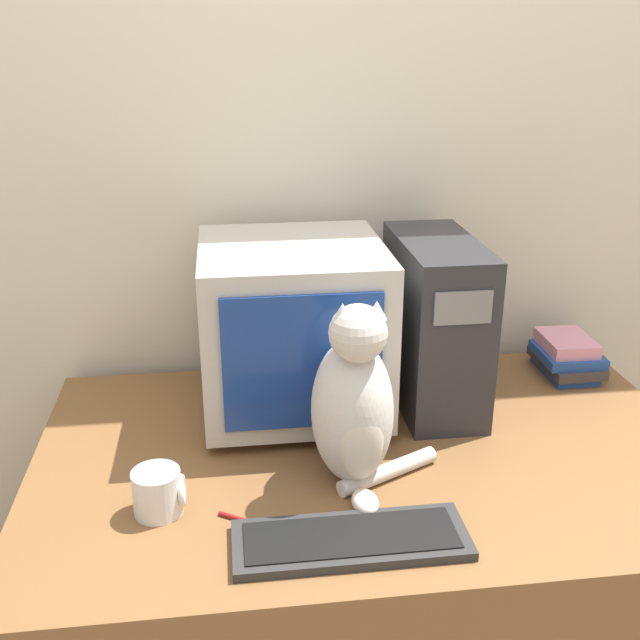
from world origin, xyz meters
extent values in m
cube|color=beige|center=(0.00, 0.98, 1.25)|extent=(7.00, 0.05, 2.50)
cube|color=brown|center=(0.00, 0.46, 0.36)|extent=(1.48, 0.92, 0.71)
cube|color=#BCB7AD|center=(-0.15, 0.68, 0.73)|extent=(0.29, 0.26, 0.02)
cube|color=#BCB7AD|center=(-0.15, 0.68, 0.93)|extent=(0.42, 0.43, 0.39)
cube|color=navy|center=(-0.15, 0.46, 0.93)|extent=(0.34, 0.01, 0.30)
cube|color=#28282D|center=(0.19, 0.68, 0.92)|extent=(0.18, 0.40, 0.41)
cube|color=slate|center=(0.19, 0.48, 1.03)|extent=(0.13, 0.01, 0.07)
cube|color=#2D2D2D|center=(-0.10, 0.14, 0.72)|extent=(0.43, 0.15, 0.02)
cube|color=black|center=(-0.10, 0.14, 0.73)|extent=(0.38, 0.12, 0.00)
ellipsoid|color=silver|center=(-0.06, 0.36, 0.87)|extent=(0.18, 0.21, 0.31)
ellipsoid|color=beige|center=(-0.06, 0.28, 0.84)|extent=(0.09, 0.06, 0.17)
sphere|color=silver|center=(-0.06, 0.32, 1.05)|extent=(0.12, 0.12, 0.11)
cone|color=silver|center=(-0.09, 0.32, 1.10)|extent=(0.04, 0.04, 0.04)
cone|color=silver|center=(-0.03, 0.32, 1.10)|extent=(0.04, 0.04, 0.04)
ellipsoid|color=beige|center=(-0.06, 0.24, 0.73)|extent=(0.06, 0.08, 0.04)
cylinder|color=silver|center=(0.01, 0.34, 0.73)|extent=(0.23, 0.14, 0.03)
cube|color=#234793|center=(0.59, 0.77, 0.72)|extent=(0.12, 0.18, 0.02)
cube|color=#383333|center=(0.59, 0.77, 0.75)|extent=(0.14, 0.21, 0.03)
cube|color=#234793|center=(0.59, 0.77, 0.77)|extent=(0.16, 0.17, 0.03)
cube|color=pink|center=(0.59, 0.78, 0.80)|extent=(0.13, 0.16, 0.03)
cylinder|color=maroon|center=(-0.28, 0.22, 0.72)|extent=(0.12, 0.08, 0.01)
cylinder|color=white|center=(-0.45, 0.28, 0.76)|extent=(0.09, 0.09, 0.09)
torus|color=white|center=(-0.41, 0.28, 0.76)|extent=(0.01, 0.06, 0.06)
camera|label=1|loc=(-0.30, -0.95, 1.59)|focal=42.00mm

